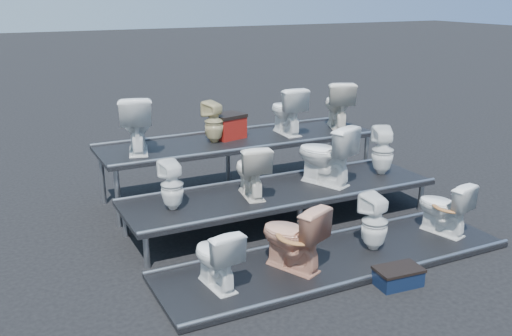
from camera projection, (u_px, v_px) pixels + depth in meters
name	position (u px, v px, depth m)	size (l,w,h in m)	color
ground	(281.00, 223.00, 7.67)	(80.00, 80.00, 0.00)	black
tier_front	(336.00, 260.00, 6.54)	(4.20, 1.20, 0.06)	black
tier_mid	(281.00, 207.00, 7.60)	(4.20, 1.20, 0.46)	black
tier_back	(241.00, 166.00, 8.65)	(4.20, 1.20, 0.86)	black
toilet_0	(216.00, 257.00, 5.81)	(0.37, 0.65, 0.66)	white
toilet_1	(292.00, 236.00, 6.18)	(0.43, 0.75, 0.76)	tan
toilet_2	(375.00, 222.00, 6.66)	(0.31, 0.31, 0.68)	white
toilet_3	(444.00, 207.00, 7.11)	(0.38, 0.67, 0.69)	white
toilet_4	(172.00, 185.00, 6.80)	(0.27, 0.28, 0.61)	white
toilet_5	(251.00, 170.00, 7.24)	(0.39, 0.68, 0.69)	silver
toilet_6	(325.00, 154.00, 7.69)	(0.46, 0.81, 0.83)	white
toilet_7	(383.00, 151.00, 8.12)	(0.31, 0.32, 0.69)	white
toilet_8	(136.00, 124.00, 7.75)	(0.44, 0.77, 0.79)	white
toilet_9	(214.00, 122.00, 8.25)	(0.27, 0.28, 0.61)	#CBBB85
toilet_10	(287.00, 110.00, 8.75)	(0.41, 0.72, 0.73)	white
toilet_11	(338.00, 104.00, 9.14)	(0.42, 0.75, 0.76)	silver
red_crate	(228.00, 128.00, 8.54)	(0.44, 0.35, 0.32)	maroon
step_stool	(398.00, 278.00, 6.02)	(0.47, 0.28, 0.17)	black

